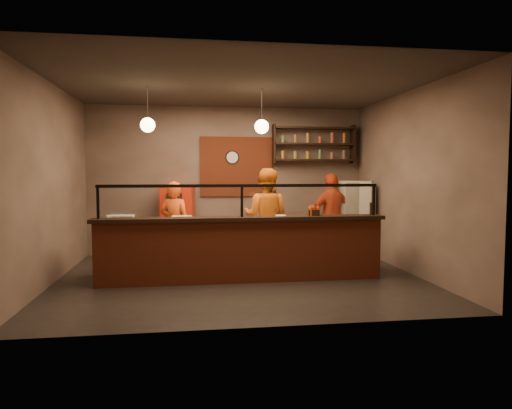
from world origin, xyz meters
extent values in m
plane|color=black|center=(0.00, 0.00, 0.00)|extent=(6.00, 6.00, 0.00)
plane|color=#39322C|center=(0.00, 0.00, 3.20)|extent=(6.00, 6.00, 0.00)
plane|color=#7C655B|center=(0.00, 2.50, 1.60)|extent=(6.00, 0.00, 6.00)
plane|color=#7C655B|center=(-3.00, 0.00, 1.60)|extent=(0.00, 5.00, 5.00)
plane|color=#7C655B|center=(3.00, 0.00, 1.60)|extent=(0.00, 5.00, 5.00)
plane|color=#7C655B|center=(0.00, -2.50, 1.60)|extent=(6.00, 0.00, 6.00)
cube|color=brown|center=(0.20, 2.47, 1.90)|extent=(1.60, 0.04, 1.30)
cube|color=brown|center=(0.00, -0.30, 0.50)|extent=(4.60, 0.25, 1.00)
cube|color=black|center=(0.00, -0.30, 1.03)|extent=(4.70, 0.37, 0.06)
cube|color=gray|center=(0.00, 0.20, 0.42)|extent=(4.60, 0.75, 0.85)
cube|color=silver|center=(0.00, 0.20, 0.88)|extent=(4.60, 0.75, 0.05)
cube|color=white|center=(0.00, -0.30, 1.31)|extent=(4.40, 0.02, 0.50)
cube|color=black|center=(0.00, -0.30, 1.56)|extent=(4.50, 0.05, 0.05)
cube|color=black|center=(-2.22, -0.30, 1.31)|extent=(0.04, 0.04, 0.50)
cube|color=black|center=(0.00, -0.30, 1.31)|extent=(0.04, 0.04, 0.50)
cube|color=black|center=(2.22, -0.30, 1.31)|extent=(0.04, 0.04, 0.50)
cube|color=black|center=(1.90, 2.32, 2.05)|extent=(1.80, 0.28, 0.04)
cube|color=black|center=(1.90, 2.32, 2.40)|extent=(1.80, 0.28, 0.04)
cube|color=black|center=(1.90, 2.32, 2.75)|extent=(1.80, 0.28, 0.04)
cube|color=black|center=(1.00, 2.32, 2.40)|extent=(0.04, 0.28, 0.85)
cube|color=black|center=(2.80, 2.32, 2.40)|extent=(0.04, 0.28, 0.85)
cylinder|color=black|center=(0.10, 2.46, 2.10)|extent=(0.30, 0.04, 0.30)
cylinder|color=black|center=(-1.50, 0.20, 2.90)|extent=(0.01, 0.01, 0.60)
sphere|color=#FBD68A|center=(-1.50, 0.20, 2.55)|extent=(0.24, 0.24, 0.24)
cylinder|color=black|center=(0.40, 0.20, 2.90)|extent=(0.01, 0.01, 0.60)
sphere|color=#FBD68A|center=(0.40, 0.20, 2.55)|extent=(0.24, 0.24, 0.24)
imported|color=#E55115|center=(-1.11, 0.99, 0.80)|extent=(0.69, 0.60, 1.61)
imported|color=orange|center=(0.62, 1.07, 0.93)|extent=(1.10, 1.00, 1.85)
imported|color=red|center=(2.05, 1.41, 0.88)|extent=(1.09, 0.60, 1.75)
cube|color=beige|center=(2.60, 1.59, 0.80)|extent=(0.85, 0.83, 1.59)
cube|color=red|center=(-1.08, 2.15, 0.76)|extent=(0.72, 0.68, 1.51)
cylinder|color=#EEE1CA|center=(0.72, 0.21, 0.91)|extent=(0.65, 0.65, 0.01)
cube|color=silver|center=(-1.91, 0.13, 0.98)|extent=(0.34, 0.28, 0.17)
cube|color=white|center=(-2.07, 0.39, 0.97)|extent=(0.35, 0.31, 0.15)
cube|color=white|center=(-0.97, 0.02, 0.98)|extent=(0.35, 0.30, 0.15)
cylinder|color=yellow|center=(-1.11, 0.18, 0.93)|extent=(0.39, 0.15, 0.07)
cube|color=black|center=(1.20, -0.26, 1.11)|extent=(0.19, 0.16, 0.10)
cylinder|color=black|center=(2.20, -0.23, 1.16)|extent=(0.05, 0.05, 0.20)
cylinder|color=silver|center=(0.65, -0.25, 1.07)|extent=(0.19, 0.19, 0.01)
camera|label=1|loc=(-0.81, -7.54, 1.77)|focal=32.00mm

